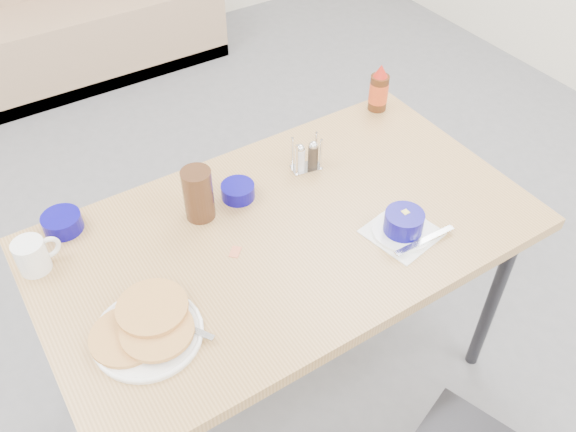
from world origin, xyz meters
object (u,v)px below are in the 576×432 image
coffee_mug (33,255)px  condiment_caddy (306,158)px  amber_tumbler (198,194)px  dining_table (287,244)px  syrup_bottle (379,90)px  creamer_bowl (62,223)px  booth_bench (54,20)px  pancake_plate (147,329)px  grits_setting (404,225)px  butter_bowl (238,191)px

coffee_mug → condiment_caddy: (0.83, -0.04, -0.01)m
amber_tumbler → condiment_caddy: 0.38m
dining_table → coffee_mug: 0.69m
dining_table → coffee_mug: coffee_mug is taller
dining_table → syrup_bottle: size_ratio=8.06×
creamer_bowl → condiment_caddy: bearing=-11.1°
booth_bench → condiment_caddy: booth_bench is taller
pancake_plate → grits_setting: (0.74, -0.07, 0.01)m
coffee_mug → condiment_caddy: condiment_caddy is taller
syrup_bottle → condiment_caddy: bearing=-160.2°
butter_bowl → creamer_bowl: bearing=163.1°
pancake_plate → syrup_bottle: (1.07, 0.46, 0.06)m
dining_table → condiment_caddy: condiment_caddy is taller
creamer_bowl → condiment_caddy: condiment_caddy is taller
amber_tumbler → booth_bench: bearing=85.7°
booth_bench → butter_bowl: (-0.05, -2.34, 0.43)m
grits_setting → creamer_bowl: size_ratio=2.06×
dining_table → booth_bench: bearing=90.0°
condiment_caddy → booth_bench: bearing=107.0°
grits_setting → condiment_caddy: bearing=99.7°
creamer_bowl → amber_tumbler: (0.35, -0.16, 0.06)m
dining_table → creamer_bowl: size_ratio=12.69×
grits_setting → amber_tumbler: (-0.44, 0.37, 0.05)m
amber_tumbler → creamer_bowl: bearing=155.9°
butter_bowl → syrup_bottle: syrup_bottle is taller
pancake_plate → amber_tumbler: (0.30, 0.30, 0.06)m
pancake_plate → condiment_caddy: bearing=25.3°
condiment_caddy → coffee_mug: bearing=-170.4°
creamer_bowl → booth_bench: bearing=76.4°
dining_table → grits_setting: (0.26, -0.19, 0.09)m
creamer_bowl → butter_bowl: (0.48, -0.15, -0.00)m
creamer_bowl → syrup_bottle: (1.13, 0.00, 0.05)m
dining_table → amber_tumbler: (-0.18, 0.18, 0.14)m
booth_bench → condiment_caddy: bearing=-85.1°
grits_setting → syrup_bottle: bearing=58.0°
coffee_mug → creamer_bowl: (0.10, 0.11, -0.02)m
coffee_mug → syrup_bottle: (1.23, 0.11, 0.03)m
dining_table → amber_tumbler: 0.29m
dining_table → creamer_bowl: creamer_bowl is taller
butter_bowl → amber_tumbler: size_ratio=0.62×
amber_tumbler → condiment_caddy: amber_tumbler is taller
coffee_mug → butter_bowl: 0.59m
grits_setting → amber_tumbler: bearing=140.0°
amber_tumbler → butter_bowl: bearing=4.9°
dining_table → pancake_plate: (-0.47, -0.12, 0.08)m
booth_bench → butter_bowl: bearing=-91.2°
booth_bench → amber_tumbler: 2.41m
booth_bench → condiment_caddy: size_ratio=16.68×
coffee_mug → butter_bowl: coffee_mug is taller
amber_tumbler → syrup_bottle: size_ratio=0.93×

